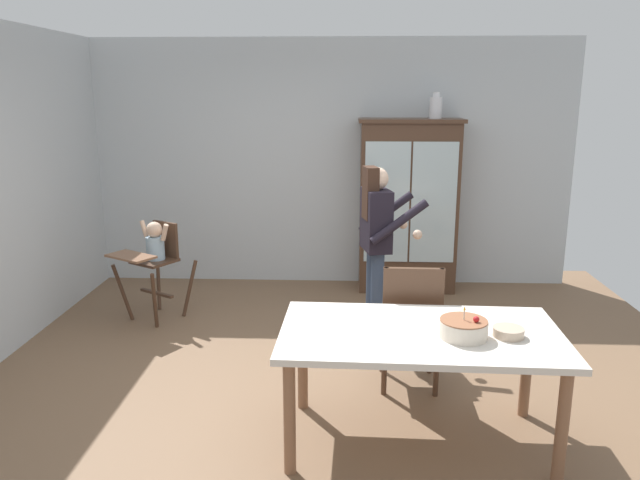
{
  "coord_description": "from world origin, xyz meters",
  "views": [
    {
      "loc": [
        0.18,
        -4.13,
        2.14
      ],
      "look_at": [
        -0.03,
        0.7,
        0.95
      ],
      "focal_mm": 34.1,
      "sensor_mm": 36.0,
      "label": 1
    }
  ],
  "objects_px": {
    "dining_table": "(420,344)",
    "birthday_cake": "(463,328)",
    "china_cabinet": "(408,205)",
    "high_chair_with_toddler": "(154,253)",
    "dining_chair_far_side": "(411,318)",
    "adult_person": "(377,233)",
    "ceramic_vase": "(436,107)",
    "serving_bowl": "(508,332)"
  },
  "relations": [
    {
      "from": "dining_table",
      "to": "birthday_cake",
      "type": "relative_size",
      "value": 6.09
    },
    {
      "from": "china_cabinet",
      "to": "ceramic_vase",
      "type": "height_order",
      "value": "ceramic_vase"
    },
    {
      "from": "ceramic_vase",
      "to": "serving_bowl",
      "type": "xyz_separation_m",
      "value": [
        0.04,
        -3.14,
        -1.21
      ]
    },
    {
      "from": "china_cabinet",
      "to": "birthday_cake",
      "type": "xyz_separation_m",
      "value": [
        0.02,
        -3.16,
        -0.14
      ]
    },
    {
      "from": "ceramic_vase",
      "to": "high_chair_with_toddler",
      "type": "distance_m",
      "value": 3.2
    },
    {
      "from": "china_cabinet",
      "to": "dining_table",
      "type": "bearing_deg",
      "value": -94.03
    },
    {
      "from": "adult_person",
      "to": "dining_table",
      "type": "xyz_separation_m",
      "value": [
        0.19,
        -1.61,
        -0.32
      ]
    },
    {
      "from": "birthday_cake",
      "to": "serving_bowl",
      "type": "distance_m",
      "value": 0.27
    },
    {
      "from": "birthday_cake",
      "to": "serving_bowl",
      "type": "height_order",
      "value": "birthday_cake"
    },
    {
      "from": "ceramic_vase",
      "to": "high_chair_with_toddler",
      "type": "bearing_deg",
      "value": -159.29
    },
    {
      "from": "ceramic_vase",
      "to": "dining_table",
      "type": "bearing_deg",
      "value": -98.65
    },
    {
      "from": "ceramic_vase",
      "to": "birthday_cake",
      "type": "relative_size",
      "value": 0.96
    },
    {
      "from": "adult_person",
      "to": "dining_table",
      "type": "relative_size",
      "value": 0.9
    },
    {
      "from": "ceramic_vase",
      "to": "serving_bowl",
      "type": "relative_size",
      "value": 1.5
    },
    {
      "from": "china_cabinet",
      "to": "adult_person",
      "type": "bearing_deg",
      "value": -105.53
    },
    {
      "from": "high_chair_with_toddler",
      "to": "serving_bowl",
      "type": "height_order",
      "value": "high_chair_with_toddler"
    },
    {
      "from": "dining_table",
      "to": "adult_person",
      "type": "bearing_deg",
      "value": 96.75
    },
    {
      "from": "birthday_cake",
      "to": "serving_bowl",
      "type": "xyz_separation_m",
      "value": [
        0.27,
        0.02,
        -0.03
      ]
    },
    {
      "from": "china_cabinet",
      "to": "dining_chair_far_side",
      "type": "height_order",
      "value": "china_cabinet"
    },
    {
      "from": "china_cabinet",
      "to": "serving_bowl",
      "type": "height_order",
      "value": "china_cabinet"
    },
    {
      "from": "high_chair_with_toddler",
      "to": "adult_person",
      "type": "height_order",
      "value": "adult_person"
    },
    {
      "from": "china_cabinet",
      "to": "birthday_cake",
      "type": "bearing_deg",
      "value": -89.63
    },
    {
      "from": "adult_person",
      "to": "dining_chair_far_side",
      "type": "distance_m",
      "value": 1.03
    },
    {
      "from": "high_chair_with_toddler",
      "to": "birthday_cake",
      "type": "height_order",
      "value": "high_chair_with_toddler"
    },
    {
      "from": "china_cabinet",
      "to": "ceramic_vase",
      "type": "distance_m",
      "value": 1.07
    },
    {
      "from": "adult_person",
      "to": "birthday_cake",
      "type": "relative_size",
      "value": 5.47
    },
    {
      "from": "china_cabinet",
      "to": "ceramic_vase",
      "type": "relative_size",
      "value": 6.89
    },
    {
      "from": "high_chair_with_toddler",
      "to": "dining_chair_far_side",
      "type": "bearing_deg",
      "value": 0.27
    },
    {
      "from": "adult_person",
      "to": "high_chair_with_toddler",
      "type": "bearing_deg",
      "value": 66.28
    },
    {
      "from": "china_cabinet",
      "to": "dining_table",
      "type": "distance_m",
      "value": 3.09
    },
    {
      "from": "dining_table",
      "to": "high_chair_with_toddler",
      "type": "bearing_deg",
      "value": 137.89
    },
    {
      "from": "high_chair_with_toddler",
      "to": "serving_bowl",
      "type": "xyz_separation_m",
      "value": [
        2.76,
        -2.11,
        0.11
      ]
    },
    {
      "from": "high_chair_with_toddler",
      "to": "dining_chair_far_side",
      "type": "xyz_separation_m",
      "value": [
        2.28,
        -1.36,
        -0.1
      ]
    },
    {
      "from": "dining_table",
      "to": "dining_chair_far_side",
      "type": "xyz_separation_m",
      "value": [
        0.02,
        0.68,
        -0.1
      ]
    },
    {
      "from": "serving_bowl",
      "to": "dining_chair_far_side",
      "type": "xyz_separation_m",
      "value": [
        -0.48,
        0.75,
        -0.21
      ]
    },
    {
      "from": "dining_chair_far_side",
      "to": "china_cabinet",
      "type": "bearing_deg",
      "value": -93.41
    },
    {
      "from": "dining_table",
      "to": "serving_bowl",
      "type": "relative_size",
      "value": 9.47
    },
    {
      "from": "high_chair_with_toddler",
      "to": "serving_bowl",
      "type": "distance_m",
      "value": 3.48
    },
    {
      "from": "ceramic_vase",
      "to": "birthday_cake",
      "type": "xyz_separation_m",
      "value": [
        -0.23,
        -3.16,
        -1.18
      ]
    },
    {
      "from": "china_cabinet",
      "to": "serving_bowl",
      "type": "bearing_deg",
      "value": -84.78
    },
    {
      "from": "china_cabinet",
      "to": "serving_bowl",
      "type": "distance_m",
      "value": 3.15
    },
    {
      "from": "dining_table",
      "to": "dining_chair_far_side",
      "type": "height_order",
      "value": "dining_chair_far_side"
    }
  ]
}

